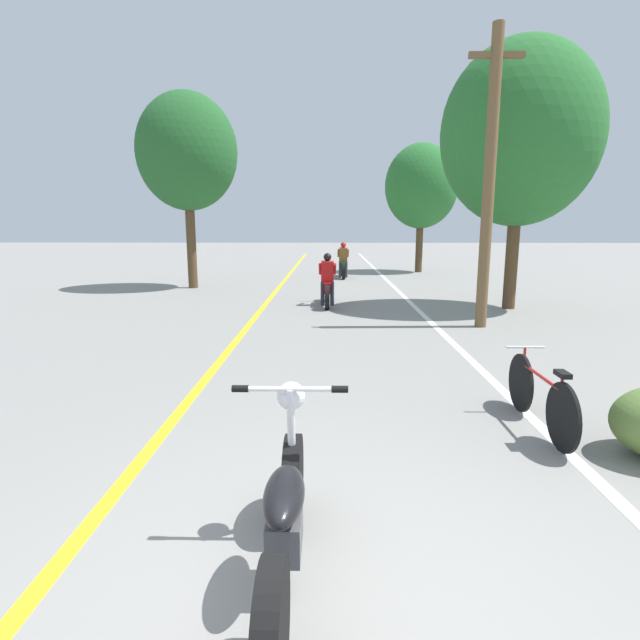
% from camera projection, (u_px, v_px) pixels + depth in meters
% --- Properties ---
extents(ground_plane, '(120.00, 120.00, 0.00)m').
position_uv_depth(ground_plane, '(318.00, 613.00, 2.84)').
color(ground_plane, gray).
extents(lane_stripe_center, '(0.14, 48.00, 0.01)m').
position_uv_depth(lane_stripe_center, '(270.00, 299.00, 14.83)').
color(lane_stripe_center, yellow).
rests_on(lane_stripe_center, ground).
extents(lane_stripe_edge, '(0.14, 48.00, 0.01)m').
position_uv_depth(lane_stripe_edge, '(407.00, 299.00, 14.76)').
color(lane_stripe_edge, white).
rests_on(lane_stripe_edge, ground).
extents(utility_pole, '(1.10, 0.24, 6.06)m').
position_uv_depth(utility_pole, '(489.00, 178.00, 10.24)').
color(utility_pole, brown).
rests_on(utility_pole, ground).
extents(roadside_tree_right_near, '(3.93, 3.54, 6.65)m').
position_uv_depth(roadside_tree_right_near, '(521.00, 135.00, 12.38)').
color(roadside_tree_right_near, '#513A23').
rests_on(roadside_tree_right_near, ground).
extents(roadside_tree_right_far, '(3.30, 2.97, 5.81)m').
position_uv_depth(roadside_tree_right_far, '(421.00, 186.00, 22.67)').
color(roadside_tree_right_far, '#513A23').
rests_on(roadside_tree_right_far, ground).
extents(roadside_tree_left, '(3.36, 3.02, 6.51)m').
position_uv_depth(roadside_tree_left, '(187.00, 152.00, 16.66)').
color(roadside_tree_left, '#513A23').
rests_on(roadside_tree_left, ground).
extents(motorcycle_foreground, '(0.77, 2.06, 1.12)m').
position_uv_depth(motorcycle_foreground, '(285.00, 520.00, 2.97)').
color(motorcycle_foreground, black).
rests_on(motorcycle_foreground, ground).
extents(motorcycle_rider_lead, '(0.50, 2.12, 1.42)m').
position_uv_depth(motorcycle_rider_lead, '(327.00, 286.00, 13.63)').
color(motorcycle_rider_lead, black).
rests_on(motorcycle_rider_lead, ground).
extents(motorcycle_rider_far, '(0.50, 2.13, 1.47)m').
position_uv_depth(motorcycle_rider_far, '(343.00, 264.00, 20.84)').
color(motorcycle_rider_far, black).
rests_on(motorcycle_rider_far, ground).
extents(bicycle_parked, '(0.44, 1.76, 0.80)m').
position_uv_depth(bicycle_parked, '(540.00, 396.00, 5.33)').
color(bicycle_parked, black).
rests_on(bicycle_parked, ground).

